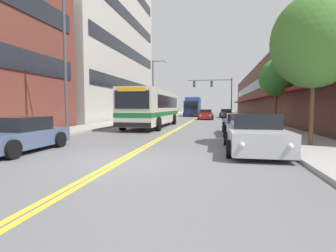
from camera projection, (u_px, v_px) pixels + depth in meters
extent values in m
plane|color=slate|center=(199.00, 117.00, 44.52)|extent=(240.00, 240.00, 0.00)
cube|color=#9E9B96|center=(159.00, 116.00, 45.81)|extent=(3.08, 106.00, 0.13)
cube|color=#9E9B96|center=(242.00, 117.00, 43.23)|extent=(3.08, 106.00, 0.13)
cube|color=yellow|center=(199.00, 117.00, 44.54)|extent=(0.14, 106.00, 0.01)
cube|color=yellow|center=(200.00, 117.00, 44.50)|extent=(0.14, 106.00, 0.01)
cube|color=black|center=(13.00, 58.00, 15.33)|extent=(0.08, 12.12, 1.40)
cube|color=#BCB7AD|center=(87.00, 20.00, 36.15)|extent=(12.00, 24.89, 27.29)
cube|color=black|center=(130.00, 86.00, 35.71)|extent=(0.08, 22.90, 1.40)
cube|color=black|center=(129.00, 52.00, 35.37)|extent=(0.08, 22.90, 1.40)
cube|color=black|center=(129.00, 17.00, 35.04)|extent=(0.08, 22.90, 1.40)
cube|color=brown|center=(280.00, 92.00, 41.87)|extent=(8.00, 68.00, 8.03)
cube|color=maroon|center=(250.00, 99.00, 42.79)|extent=(1.10, 61.20, 0.24)
cube|color=black|center=(254.00, 87.00, 42.54)|extent=(0.08, 61.20, 1.40)
cube|color=silver|center=(153.00, 107.00, 22.30)|extent=(2.57, 11.28, 2.67)
cube|color=#196B33|center=(153.00, 113.00, 22.34)|extent=(2.59, 11.30, 0.32)
cube|color=black|center=(155.00, 102.00, 22.82)|extent=(2.60, 8.80, 0.96)
cube|color=black|center=(132.00, 100.00, 16.72)|extent=(2.31, 0.04, 1.17)
cube|color=yellow|center=(132.00, 89.00, 16.66)|extent=(1.85, 0.06, 0.28)
cube|color=black|center=(132.00, 125.00, 16.82)|extent=(2.51, 0.08, 0.32)
cylinder|color=black|center=(123.00, 123.00, 18.87)|extent=(0.30, 1.00, 1.00)
cylinder|color=black|center=(158.00, 124.00, 18.39)|extent=(0.30, 1.00, 1.00)
cylinder|color=black|center=(148.00, 119.00, 25.67)|extent=(0.30, 1.00, 1.00)
cylinder|color=black|center=(174.00, 119.00, 25.18)|extent=(0.30, 1.00, 1.00)
cube|color=black|center=(156.00, 116.00, 32.48)|extent=(1.78, 4.23, 0.74)
cube|color=black|center=(156.00, 111.00, 32.60)|extent=(1.53, 1.86, 0.45)
cylinder|color=black|center=(146.00, 118.00, 31.38)|extent=(0.22, 0.61, 0.61)
cylinder|color=black|center=(161.00, 119.00, 31.04)|extent=(0.22, 0.61, 0.61)
cylinder|color=black|center=(152.00, 118.00, 33.95)|extent=(0.22, 0.61, 0.61)
cylinder|color=black|center=(165.00, 118.00, 33.61)|extent=(0.22, 0.61, 0.61)
sphere|color=silver|center=(147.00, 116.00, 30.50)|extent=(0.16, 0.16, 0.16)
sphere|color=silver|center=(157.00, 117.00, 30.27)|extent=(0.16, 0.16, 0.16)
cube|color=red|center=(155.00, 115.00, 34.68)|extent=(0.18, 0.04, 0.10)
cube|color=red|center=(164.00, 115.00, 34.44)|extent=(0.18, 0.04, 0.10)
cube|color=#475675|center=(18.00, 139.00, 9.91)|extent=(1.72, 4.21, 0.62)
cube|color=black|center=(21.00, 124.00, 10.03)|extent=(1.47, 1.85, 0.52)
cylinder|color=black|center=(13.00, 149.00, 8.48)|extent=(0.22, 0.65, 0.65)
cylinder|color=black|center=(23.00, 139.00, 11.36)|extent=(0.22, 0.65, 0.65)
cylinder|color=black|center=(60.00, 140.00, 11.04)|extent=(0.22, 0.65, 0.65)
cube|color=red|center=(41.00, 132.00, 12.09)|extent=(0.18, 0.04, 0.10)
cube|color=red|center=(65.00, 133.00, 11.87)|extent=(0.18, 0.04, 0.10)
cube|color=#232328|center=(167.00, 115.00, 39.15)|extent=(1.75, 4.59, 0.62)
cube|color=black|center=(167.00, 111.00, 39.29)|extent=(1.50, 2.02, 0.42)
cylinder|color=black|center=(159.00, 116.00, 37.93)|extent=(0.22, 0.60, 0.60)
cylinder|color=black|center=(171.00, 116.00, 37.60)|extent=(0.22, 0.60, 0.60)
cylinder|color=black|center=(163.00, 116.00, 40.72)|extent=(0.22, 0.60, 0.60)
cylinder|color=black|center=(174.00, 116.00, 40.39)|extent=(0.22, 0.60, 0.60)
sphere|color=silver|center=(160.00, 115.00, 36.99)|extent=(0.16, 0.16, 0.16)
sphere|color=silver|center=(168.00, 115.00, 36.77)|extent=(0.16, 0.16, 0.16)
cube|color=red|center=(166.00, 114.00, 41.52)|extent=(0.18, 0.04, 0.10)
cube|color=red|center=(174.00, 114.00, 41.29)|extent=(0.18, 0.04, 0.10)
cube|color=#B7B7BC|center=(254.00, 137.00, 9.99)|extent=(1.92, 4.77, 0.74)
cube|color=black|center=(254.00, 120.00, 10.13)|extent=(1.65, 2.10, 0.55)
cylinder|color=black|center=(230.00, 149.00, 8.74)|extent=(0.22, 0.61, 0.61)
cylinder|color=black|center=(293.00, 151.00, 8.38)|extent=(0.22, 0.61, 0.61)
cylinder|color=black|center=(227.00, 138.00, 11.63)|extent=(0.22, 0.61, 0.61)
cylinder|color=black|center=(273.00, 139.00, 11.27)|extent=(0.22, 0.61, 0.61)
sphere|color=silver|center=(242.00, 145.00, 7.75)|extent=(0.16, 0.16, 0.16)
sphere|color=silver|center=(291.00, 146.00, 7.51)|extent=(0.16, 0.16, 0.16)
cube|color=red|center=(232.00, 131.00, 12.46)|extent=(0.18, 0.04, 0.10)
cube|color=red|center=(263.00, 131.00, 12.20)|extent=(0.18, 0.04, 0.10)
cube|color=#38383D|center=(226.00, 114.00, 41.37)|extent=(1.74, 4.76, 0.69)
cube|color=black|center=(226.00, 110.00, 41.52)|extent=(1.50, 2.09, 0.48)
cylinder|color=black|center=(220.00, 116.00, 40.11)|extent=(0.22, 0.65, 0.65)
cylinder|color=black|center=(232.00, 116.00, 39.78)|extent=(0.22, 0.65, 0.65)
cylinder|color=black|center=(220.00, 115.00, 43.00)|extent=(0.22, 0.65, 0.65)
cylinder|color=black|center=(231.00, 115.00, 42.67)|extent=(0.22, 0.65, 0.65)
sphere|color=silver|center=(222.00, 114.00, 39.13)|extent=(0.16, 0.16, 0.16)
sphere|color=silver|center=(230.00, 114.00, 38.91)|extent=(0.16, 0.16, 0.16)
cube|color=red|center=(221.00, 114.00, 43.83)|extent=(0.18, 0.04, 0.10)
cube|color=red|center=(229.00, 114.00, 43.60)|extent=(0.18, 0.04, 0.10)
cube|color=#19234C|center=(240.00, 126.00, 16.12)|extent=(1.79, 4.59, 0.67)
cube|color=black|center=(240.00, 117.00, 16.26)|extent=(1.54, 2.02, 0.41)
cylinder|color=black|center=(225.00, 131.00, 14.90)|extent=(0.22, 0.69, 0.69)
cylinder|color=black|center=(259.00, 131.00, 14.57)|extent=(0.22, 0.69, 0.69)
cylinder|color=black|center=(224.00, 127.00, 17.69)|extent=(0.22, 0.69, 0.69)
cylinder|color=black|center=(252.00, 127.00, 17.35)|extent=(0.22, 0.69, 0.69)
sphere|color=silver|center=(231.00, 128.00, 13.96)|extent=(0.16, 0.16, 0.16)
sphere|color=silver|center=(256.00, 129.00, 13.73)|extent=(0.16, 0.16, 0.16)
cube|color=red|center=(228.00, 123.00, 18.49)|extent=(0.18, 0.04, 0.10)
cube|color=red|center=(247.00, 123.00, 18.25)|extent=(0.18, 0.04, 0.10)
cube|color=maroon|center=(206.00, 115.00, 35.36)|extent=(1.76, 4.05, 0.74)
cube|color=black|center=(206.00, 111.00, 35.48)|extent=(1.51, 1.78, 0.43)
cylinder|color=black|center=(198.00, 117.00, 34.31)|extent=(0.22, 0.62, 0.62)
cylinder|color=black|center=(212.00, 117.00, 33.98)|extent=(0.22, 0.62, 0.62)
cylinder|color=black|center=(200.00, 117.00, 36.78)|extent=(0.22, 0.62, 0.62)
cylinder|color=black|center=(213.00, 117.00, 36.44)|extent=(0.22, 0.62, 0.62)
sphere|color=silver|center=(200.00, 116.00, 33.46)|extent=(0.16, 0.16, 0.16)
sphere|color=silver|center=(210.00, 116.00, 33.24)|extent=(0.16, 0.16, 0.16)
cube|color=red|center=(202.00, 115.00, 37.47)|extent=(0.18, 0.04, 0.10)
cube|color=red|center=(211.00, 115.00, 37.24)|extent=(0.18, 0.04, 0.10)
cube|color=#19234C|center=(191.00, 108.00, 44.52)|extent=(2.46, 2.08, 2.44)
cube|color=black|center=(191.00, 105.00, 43.45)|extent=(2.09, 0.04, 1.08)
cube|color=#335699|center=(193.00, 106.00, 47.90)|extent=(2.51, 4.86, 3.13)
cylinder|color=black|center=(184.00, 114.00, 44.83)|extent=(0.28, 0.84, 0.84)
cylinder|color=black|center=(199.00, 114.00, 44.37)|extent=(0.28, 0.84, 0.84)
cylinder|color=black|center=(187.00, 113.00, 49.66)|extent=(0.28, 0.84, 0.84)
cylinder|color=black|center=(201.00, 114.00, 49.20)|extent=(0.28, 0.84, 0.84)
cylinder|color=#47474C|center=(231.00, 98.00, 41.22)|extent=(0.18, 0.18, 6.28)
cylinder|color=#47474C|center=(209.00, 80.00, 41.65)|extent=(6.92, 0.11, 0.11)
cube|color=black|center=(212.00, 84.00, 41.63)|extent=(0.34, 0.26, 0.92)
sphere|color=red|center=(212.00, 82.00, 41.45)|extent=(0.18, 0.18, 0.18)
sphere|color=yellow|center=(212.00, 84.00, 41.47)|extent=(0.18, 0.18, 0.18)
sphere|color=green|center=(212.00, 86.00, 41.50)|extent=(0.18, 0.18, 0.18)
cylinder|color=black|center=(212.00, 81.00, 41.59)|extent=(0.02, 0.02, 0.14)
cube|color=black|center=(194.00, 84.00, 42.14)|extent=(0.34, 0.26, 0.92)
sphere|color=red|center=(194.00, 82.00, 41.96)|extent=(0.18, 0.18, 0.18)
sphere|color=yellow|center=(194.00, 84.00, 41.98)|extent=(0.18, 0.18, 0.18)
sphere|color=green|center=(194.00, 86.00, 42.00)|extent=(0.18, 0.18, 0.18)
cylinder|color=black|center=(194.00, 81.00, 42.10)|extent=(0.02, 0.02, 0.14)
cylinder|color=#47474C|center=(65.00, 54.00, 14.42)|extent=(0.16, 0.16, 9.26)
cylinder|color=#47474C|center=(153.00, 90.00, 34.28)|extent=(0.16, 0.16, 7.75)
cylinder|color=#47474C|center=(159.00, 61.00, 33.85)|extent=(1.69, 0.10, 0.10)
ellipsoid|color=#B2B2B7|center=(166.00, 62.00, 33.70)|extent=(0.56, 0.28, 0.20)
cylinder|color=brown|center=(312.00, 112.00, 10.71)|extent=(0.17, 0.17, 2.76)
ellipsoid|color=#42752D|center=(315.00, 41.00, 10.50)|extent=(3.40, 3.40, 3.74)
cylinder|color=brown|center=(275.00, 110.00, 19.96)|extent=(0.24, 0.24, 2.69)
ellipsoid|color=#2D6B28|center=(276.00, 78.00, 19.78)|extent=(2.54, 2.54, 2.79)
cylinder|color=yellow|center=(265.00, 127.00, 16.23)|extent=(0.21, 0.21, 0.66)
sphere|color=yellow|center=(265.00, 121.00, 16.20)|extent=(0.19, 0.19, 0.19)
cylinder|color=yellow|center=(263.00, 126.00, 16.25)|extent=(0.08, 0.10, 0.10)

